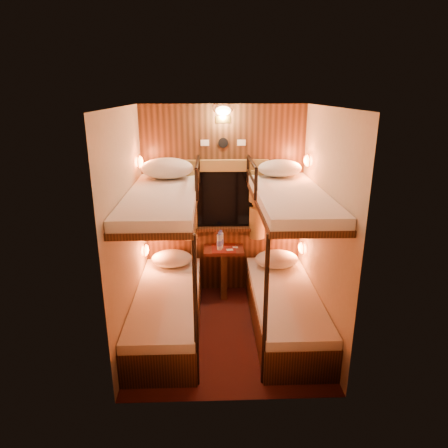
{
  "coord_description": "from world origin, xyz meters",
  "views": [
    {
      "loc": [
        -0.17,
        -3.83,
        2.54
      ],
      "look_at": [
        -0.02,
        0.15,
        1.21
      ],
      "focal_mm": 32.0,
      "sensor_mm": 36.0,
      "label": 1
    }
  ],
  "objects_px": {
    "bunk_right": "(285,282)",
    "table": "(224,265)",
    "bottle_right": "(221,240)",
    "bottle_left": "(219,242)",
    "bunk_left": "(166,284)"
  },
  "relations": [
    {
      "from": "bunk_left",
      "to": "bunk_right",
      "type": "height_order",
      "value": "same"
    },
    {
      "from": "table",
      "to": "bottle_right",
      "type": "xyz_separation_m",
      "value": [
        -0.03,
        0.01,
        0.34
      ]
    },
    {
      "from": "bunk_left",
      "to": "bottle_left",
      "type": "distance_m",
      "value": 0.97
    },
    {
      "from": "table",
      "to": "bottle_left",
      "type": "relative_size",
      "value": 2.79
    },
    {
      "from": "table",
      "to": "bottle_left",
      "type": "height_order",
      "value": "bottle_left"
    },
    {
      "from": "bunk_left",
      "to": "bunk_right",
      "type": "bearing_deg",
      "value": 0.0
    },
    {
      "from": "table",
      "to": "bottle_right",
      "type": "distance_m",
      "value": 0.34
    },
    {
      "from": "bunk_right",
      "to": "table",
      "type": "relative_size",
      "value": 2.9
    },
    {
      "from": "bottle_left",
      "to": "bottle_right",
      "type": "relative_size",
      "value": 0.99
    },
    {
      "from": "table",
      "to": "bottle_right",
      "type": "bearing_deg",
      "value": 159.92
    },
    {
      "from": "bottle_left",
      "to": "bottle_right",
      "type": "height_order",
      "value": "bottle_right"
    },
    {
      "from": "bottle_left",
      "to": "bunk_left",
      "type": "bearing_deg",
      "value": -128.81
    },
    {
      "from": "bunk_right",
      "to": "table",
      "type": "xyz_separation_m",
      "value": [
        -0.65,
        0.78,
        -0.14
      ]
    },
    {
      "from": "bunk_left",
      "to": "bottle_right",
      "type": "xyz_separation_m",
      "value": [
        0.61,
        0.79,
        0.19
      ]
    },
    {
      "from": "bunk_left",
      "to": "bottle_left",
      "type": "height_order",
      "value": "bunk_left"
    }
  ]
}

